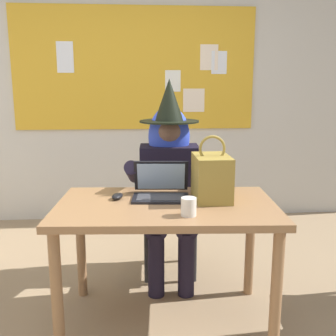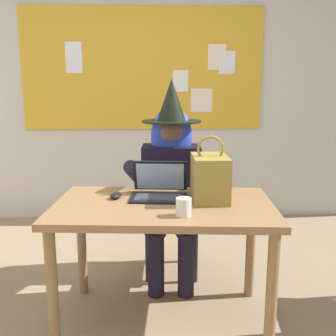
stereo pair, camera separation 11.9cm
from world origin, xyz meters
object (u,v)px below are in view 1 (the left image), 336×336
at_px(coffee_mug, 189,207).
at_px(laptop, 161,189).
at_px(person_costumed, 169,171).
at_px(handbag, 212,177).
at_px(computer_mouse, 117,196).
at_px(desk_main, 166,220).
at_px(chair_at_desk, 169,205).

bearing_deg(coffee_mug, laptop, 108.52).
distance_m(person_costumed, handbag, 0.58).
relative_size(computer_mouse, coffee_mug, 1.09).
height_order(computer_mouse, handbag, handbag).
bearing_deg(desk_main, person_costumed, 83.51).
distance_m(handbag, coffee_mug, 0.35).
height_order(desk_main, person_costumed, person_costumed).
bearing_deg(desk_main, computer_mouse, 157.84).
bearing_deg(handbag, person_costumed, 110.42).
bearing_deg(chair_at_desk, laptop, -7.44).
distance_m(person_costumed, computer_mouse, 0.61).
distance_m(desk_main, coffee_mug, 0.28).
bearing_deg(laptop, person_costumed, 83.67).
height_order(chair_at_desk, handbag, handbag).
height_order(desk_main, laptop, laptop).
relative_size(chair_at_desk, computer_mouse, 8.58).
xyz_separation_m(desk_main, chair_at_desk, (0.07, 0.73, -0.14)).
relative_size(handbag, coffee_mug, 3.98).
bearing_deg(person_costumed, handbag, 23.03).
relative_size(chair_at_desk, coffee_mug, 9.40).
relative_size(person_costumed, handbag, 3.80).
height_order(chair_at_desk, computer_mouse, chair_at_desk).
relative_size(desk_main, chair_at_desk, 1.44).
bearing_deg(laptop, desk_main, -76.41).
xyz_separation_m(desk_main, laptop, (-0.02, 0.14, 0.15)).
bearing_deg(person_costumed, desk_main, -3.87).
xyz_separation_m(chair_at_desk, handbag, (0.20, -0.66, 0.37)).
height_order(desk_main, chair_at_desk, chair_at_desk).
distance_m(laptop, handbag, 0.31).
relative_size(person_costumed, laptop, 4.08).
bearing_deg(chair_at_desk, person_costumed, -0.70).
relative_size(person_costumed, coffee_mug, 15.11).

